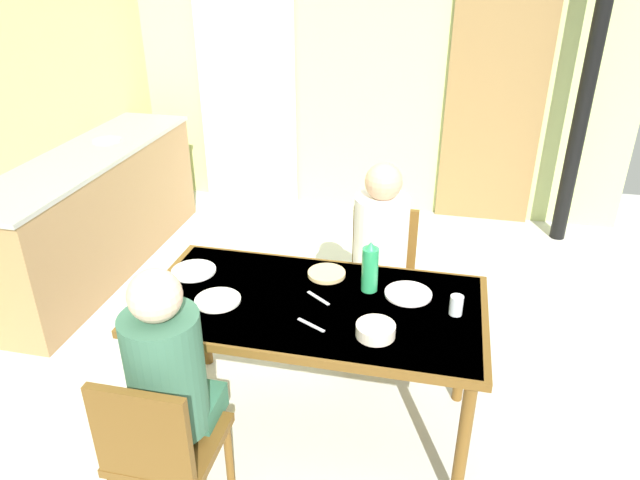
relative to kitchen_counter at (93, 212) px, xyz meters
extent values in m
plane|color=silver|center=(1.80, -1.05, -0.45)|extent=(7.00, 7.00, 0.00)
cube|color=#BED081|center=(1.80, 1.64, 0.89)|extent=(4.46, 0.10, 2.69)
cube|color=olive|center=(2.87, 1.56, 0.55)|extent=(0.80, 0.05, 2.00)
cylinder|color=black|center=(3.51, 1.29, 0.89)|extent=(0.12, 0.12, 2.69)
cube|color=white|center=(0.71, 1.54, 0.68)|extent=(0.90, 0.03, 2.26)
cube|color=#936F48|center=(0.00, 0.00, -0.02)|extent=(0.60, 2.20, 0.87)
cube|color=#9E9E99|center=(0.00, 0.00, 0.43)|extent=(0.61, 2.24, 0.03)
cylinder|color=#B7B7BC|center=(0.00, 0.33, 0.45)|extent=(0.21, 0.21, 0.01)
cube|color=brown|center=(1.98, -1.27, 0.28)|extent=(1.60, 0.83, 0.04)
cube|color=#EBA793|center=(1.98, -1.27, 0.29)|extent=(1.53, 0.80, 0.00)
cylinder|color=brown|center=(1.25, -1.61, -0.10)|extent=(0.06, 0.06, 0.71)
cylinder|color=brown|center=(2.71, -1.61, -0.10)|extent=(0.06, 0.06, 0.71)
cylinder|color=brown|center=(1.25, -0.92, -0.10)|extent=(0.06, 0.06, 0.71)
cylinder|color=brown|center=(2.71, -0.92, -0.10)|extent=(0.06, 0.06, 0.71)
cube|color=brown|center=(1.55, -1.96, 0.00)|extent=(0.40, 0.40, 0.04)
cube|color=brown|center=(1.55, -2.14, 0.21)|extent=(0.38, 0.04, 0.42)
cylinder|color=brown|center=(1.38, -1.79, -0.25)|extent=(0.04, 0.04, 0.41)
cylinder|color=brown|center=(1.72, -1.79, -0.25)|extent=(0.04, 0.04, 0.41)
cube|color=brown|center=(2.21, -0.57, 0.00)|extent=(0.40, 0.40, 0.04)
cube|color=brown|center=(2.21, -0.39, 0.21)|extent=(0.38, 0.04, 0.42)
cylinder|color=brown|center=(2.38, -0.74, -0.25)|extent=(0.04, 0.04, 0.41)
cylinder|color=brown|center=(2.04, -0.74, -0.25)|extent=(0.04, 0.04, 0.41)
cylinder|color=brown|center=(2.38, -0.40, -0.25)|extent=(0.04, 0.04, 0.41)
cylinder|color=brown|center=(2.04, -0.40, -0.25)|extent=(0.04, 0.04, 0.41)
cube|color=#32694D|center=(1.55, -1.80, 0.06)|extent=(0.30, 0.22, 0.12)
cylinder|color=#38664C|center=(1.55, -1.91, 0.32)|extent=(0.30, 0.30, 0.52)
sphere|color=beige|center=(1.55, -1.91, 0.67)|extent=(0.20, 0.20, 0.20)
cube|color=silver|center=(2.21, -0.73, 0.06)|extent=(0.30, 0.22, 0.12)
cylinder|color=silver|center=(2.21, -0.62, 0.32)|extent=(0.30, 0.30, 0.52)
sphere|color=tan|center=(2.21, -0.62, 0.67)|extent=(0.20, 0.20, 0.20)
cylinder|color=#2A9F5A|center=(2.22, -1.10, 0.41)|extent=(0.08, 0.08, 0.22)
cone|color=#2A9752|center=(2.22, -1.10, 0.54)|extent=(0.06, 0.06, 0.03)
cylinder|color=#F0E0C5|center=(2.30, -1.46, 0.32)|extent=(0.17, 0.17, 0.05)
cylinder|color=white|center=(1.55, -1.36, 0.30)|extent=(0.22, 0.22, 0.01)
cylinder|color=white|center=(1.32, -1.13, 0.30)|extent=(0.23, 0.23, 0.01)
cylinder|color=white|center=(2.41, -1.11, 0.30)|extent=(0.23, 0.23, 0.01)
cylinder|color=silver|center=(2.63, -1.22, 0.34)|extent=(0.06, 0.06, 0.09)
cylinder|color=silver|center=(1.34, -1.57, 0.35)|extent=(0.06, 0.06, 0.11)
cylinder|color=#DBB77A|center=(1.99, -1.01, 0.31)|extent=(0.19, 0.19, 0.02)
cube|color=silver|center=(2.00, -1.23, 0.30)|extent=(0.13, 0.10, 0.00)
cube|color=silver|center=(2.02, -1.45, 0.30)|extent=(0.14, 0.08, 0.00)
camera|label=1|loc=(2.52, -3.52, 1.80)|focal=33.05mm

